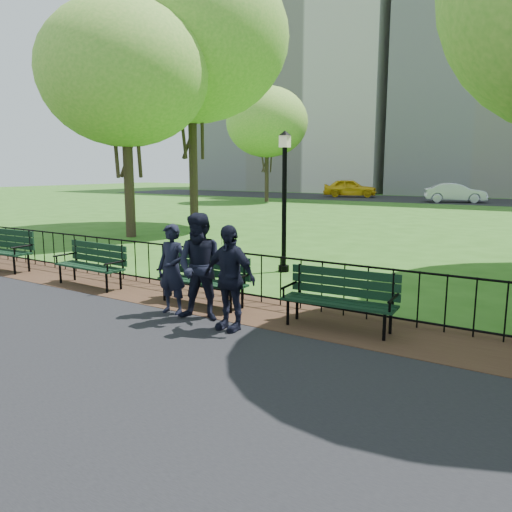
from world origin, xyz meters
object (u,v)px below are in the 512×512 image
Objects in this scene: park_bench_left_b at (3,245)px; tree_near_w at (124,74)px; tree_far_w at (267,122)px; person_right at (229,278)px; park_bench_main at (192,271)px; taxi at (350,188)px; tree_mid_w at (191,38)px; person_left at (172,269)px; person_mid at (202,267)px; park_bench_left_a at (93,260)px; sedan_silver at (455,193)px; lamppost at (284,196)px; park_bench_right_a at (341,293)px.

tree_near_w is at bearing 103.70° from park_bench_left_b.
person_right is at bearing -59.73° from tree_far_w.
park_bench_main is 1.71m from person_right.
taxi is (2.84, 9.12, -4.95)m from tree_far_w.
tree_near_w is at bearing 147.21° from person_right.
park_bench_left_b is at bearing 165.59° from taxi.
person_left is (7.73, -9.94, -6.71)m from tree_mid_w.
tree_mid_w is at bearing 96.97° from park_bench_left_b.
tree_far_w is at bearing 101.67° from person_mid.
park_bench_main is 0.16× the size of tree_mid_w.
sedan_silver is at bearing 90.04° from park_bench_left_a.
lamppost is 0.77× the size of sedan_silver.
person_left is at bearing 160.23° from person_mid.
person_left reaches higher than sedan_silver.
park_bench_left_a is 0.16× the size of tree_mid_w.
park_bench_left_b is 34.48m from taxi.
park_bench_left_a is at bearing 172.13° from person_right.
park_bench_left_b is at bearing 156.95° from person_mid.
tree_mid_w is 2.54× the size of sedan_silver.
park_bench_left_a is 4.13m from person_right.
tree_mid_w reaches higher than sedan_silver.
taxi is at bearing 107.69° from park_bench_main.
park_bench_right_a is 2.21m from person_mid.
person_mid is 36.62m from taxi.
park_bench_left_a is 3.22m from park_bench_left_b.
park_bench_left_b is 0.42× the size of taxi.
park_bench_left_a is 0.41× the size of sedan_silver.
person_left is (-2.69, -0.77, 0.20)m from park_bench_right_a.
park_bench_main is 1.11m from person_mid.
taxi is at bearing 96.27° from tree_near_w.
person_left is at bearing -52.14° from tree_mid_w.
tree_far_w is at bearing 99.62° from sedan_silver.
lamppost is 4.26m from person_mid.
park_bench_right_a is at bearing 37.94° from person_right.
park_bench_main is 0.73m from person_left.
tree_far_w is 29.79m from person_mid.
park_bench_left_a is at bearing 163.39° from person_left.
tree_near_w is at bearing 124.79° from person_mid.
tree_far_w reaches higher than person_left.
person_left is at bearing 164.14° from sedan_silver.
person_right is 0.35× the size of taxi.
lamppost is at bearing -57.73° from tree_far_w.
park_bench_right_a reaches higher than park_bench_left_a.
tree_mid_w reaches higher than tree_far_w.
person_left is (0.15, -4.06, -1.02)m from lamppost.
lamppost reaches higher than park_bench_left_a.
tree_near_w is 4.69× the size of person_mid.
taxi is 1.07× the size of sedan_silver.
taxi is (-3.19, 24.78, -6.69)m from tree_mid_w.
person_right is (0.65, -0.16, -0.06)m from person_mid.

